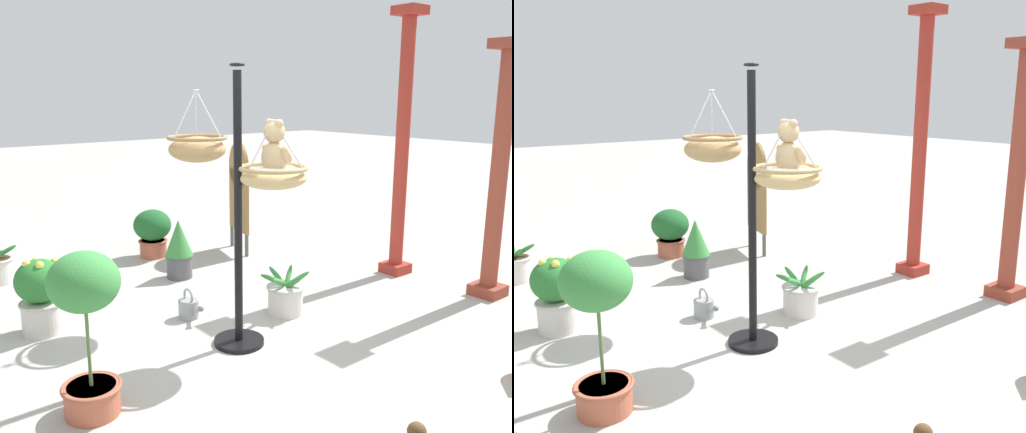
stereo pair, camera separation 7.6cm
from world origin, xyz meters
The scene contains 14 objects.
ground_plane centered at (0.00, 0.00, 0.00)m, with size 40.00×40.00×0.00m, color #ADAAA3.
display_pole_central centered at (-0.14, 0.04, 0.73)m, with size 0.44×0.44×2.38m.
hanging_basket_with_teddy centered at (0.01, 0.29, 1.48)m, with size 0.58×0.58×0.57m.
teddy_bear centered at (0.01, 0.32, 1.68)m, with size 0.32×0.29×0.46m.
hanging_basket_left_high centered at (-0.96, 0.18, 1.64)m, with size 0.57×0.57×0.67m.
greenhouse_pillar_left centered at (0.60, 2.86, 1.29)m, with size 0.33×0.33×2.67m.
greenhouse_pillar_right centered at (-0.51, 2.71, 1.49)m, with size 0.31×0.31×3.09m.
potted_plant_flowering_red centered at (-2.00, 0.55, 0.36)m, with size 0.33×0.33×0.70m.
potted_plant_bushy_green centered at (-0.40, 0.81, 0.18)m, with size 0.48×0.47×0.46m.
potted_plant_small_succulent centered at (-2.96, 0.72, 0.36)m, with size 0.50×0.50×0.64m.
potted_plant_conical_shrub centered at (-1.45, -1.22, 0.37)m, with size 0.43×0.43×0.71m.
potted_plant_trailing_ivy centered at (0.09, -1.38, 0.71)m, with size 0.47×0.47×1.15m.
display_sign_board centered at (-2.45, 1.78, 0.89)m, with size 0.62×0.21×1.50m.
watering_can centered at (-0.89, 0.00, 0.10)m, with size 0.35×0.20×0.30m.
Camera 1 is at (3.43, -2.62, 2.15)m, focal length 38.54 mm.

